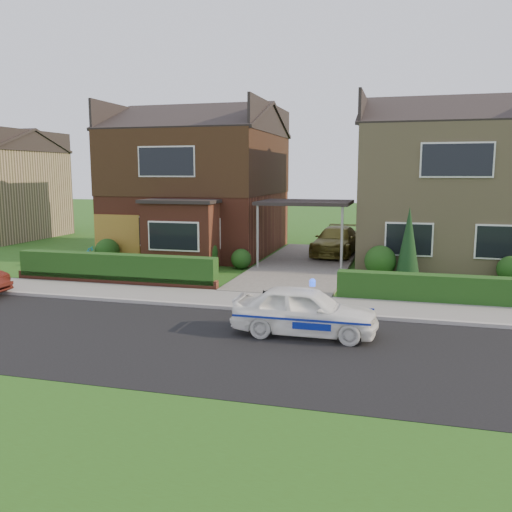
% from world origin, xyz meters
% --- Properties ---
extents(ground, '(120.00, 120.00, 0.00)m').
position_xyz_m(ground, '(0.00, 0.00, 0.00)').
color(ground, '#284E14').
rests_on(ground, ground).
extents(road, '(60.00, 6.00, 0.02)m').
position_xyz_m(road, '(0.00, 0.00, 0.00)').
color(road, black).
rests_on(road, ground).
extents(kerb, '(60.00, 0.16, 0.12)m').
position_xyz_m(kerb, '(0.00, 3.05, 0.06)').
color(kerb, '#9E9993').
rests_on(kerb, ground).
extents(sidewalk, '(60.00, 2.00, 0.10)m').
position_xyz_m(sidewalk, '(0.00, 4.10, 0.05)').
color(sidewalk, slate).
rests_on(sidewalk, ground).
extents(grass_verge, '(60.00, 4.00, 0.01)m').
position_xyz_m(grass_verge, '(0.00, -5.00, 0.00)').
color(grass_verge, '#284E14').
rests_on(grass_verge, ground).
extents(driveway, '(3.80, 12.00, 0.12)m').
position_xyz_m(driveway, '(0.00, 11.00, 0.06)').
color(driveway, '#666059').
rests_on(driveway, ground).
extents(house_left, '(7.50, 9.53, 7.25)m').
position_xyz_m(house_left, '(-5.78, 13.90, 3.81)').
color(house_left, brown).
rests_on(house_left, ground).
extents(house_right, '(7.50, 8.06, 7.25)m').
position_xyz_m(house_right, '(5.80, 13.99, 3.66)').
color(house_right, tan).
rests_on(house_right, ground).
extents(carport_link, '(3.80, 3.00, 2.77)m').
position_xyz_m(carport_link, '(0.00, 10.95, 2.66)').
color(carport_link, black).
rests_on(carport_link, ground).
extents(garage_door, '(2.20, 0.10, 2.10)m').
position_xyz_m(garage_door, '(-8.25, 9.96, 1.05)').
color(garage_door, olive).
rests_on(garage_door, ground).
extents(dwarf_wall, '(7.70, 0.25, 0.36)m').
position_xyz_m(dwarf_wall, '(-5.80, 5.30, 0.18)').
color(dwarf_wall, brown).
rests_on(dwarf_wall, ground).
extents(hedge_left, '(7.50, 0.55, 0.90)m').
position_xyz_m(hedge_left, '(-5.80, 5.45, 0.00)').
color(hedge_left, '#183A12').
rests_on(hedge_left, ground).
extents(hedge_right, '(7.50, 0.55, 0.80)m').
position_xyz_m(hedge_right, '(5.80, 5.35, 0.00)').
color(hedge_right, '#183A12').
rests_on(hedge_right, ground).
extents(shrub_left_far, '(1.08, 1.08, 1.08)m').
position_xyz_m(shrub_left_far, '(-8.50, 9.50, 0.54)').
color(shrub_left_far, '#183A12').
rests_on(shrub_left_far, ground).
extents(shrub_left_mid, '(1.32, 1.32, 1.32)m').
position_xyz_m(shrub_left_mid, '(-4.00, 9.30, 0.66)').
color(shrub_left_mid, '#183A12').
rests_on(shrub_left_mid, ground).
extents(shrub_left_near, '(0.84, 0.84, 0.84)m').
position_xyz_m(shrub_left_near, '(-2.40, 9.60, 0.42)').
color(shrub_left_near, '#183A12').
rests_on(shrub_left_near, ground).
extents(shrub_right_near, '(1.20, 1.20, 1.20)m').
position_xyz_m(shrub_right_near, '(3.20, 9.40, 0.60)').
color(shrub_right_near, '#183A12').
rests_on(shrub_right_near, ground).
extents(shrub_right_mid, '(0.96, 0.96, 0.96)m').
position_xyz_m(shrub_right_mid, '(7.80, 9.50, 0.48)').
color(shrub_right_mid, '#183A12').
rests_on(shrub_right_mid, ground).
extents(conifer_a, '(0.90, 0.90, 2.60)m').
position_xyz_m(conifer_a, '(4.20, 9.20, 1.30)').
color(conifer_a, black).
rests_on(conifer_a, ground).
extents(police_car, '(3.25, 3.54, 1.37)m').
position_xyz_m(police_car, '(1.72, 1.20, 0.60)').
color(police_car, white).
rests_on(police_car, ground).
extents(driveway_car, '(2.15, 4.56, 1.29)m').
position_xyz_m(driveway_car, '(1.00, 13.84, 0.76)').
color(driveway_car, brown).
rests_on(driveway_car, driveway).
extents(potted_plant_a, '(0.49, 0.41, 0.78)m').
position_xyz_m(potted_plant_a, '(-9.00, 8.94, 0.39)').
color(potted_plant_a, gray).
rests_on(potted_plant_a, ground).
extents(potted_plant_b, '(0.60, 0.59, 0.86)m').
position_xyz_m(potted_plant_b, '(-9.00, 6.44, 0.43)').
color(potted_plant_b, gray).
rests_on(potted_plant_b, ground).
extents(potted_plant_c, '(0.51, 0.51, 0.80)m').
position_xyz_m(potted_plant_c, '(-3.79, 9.00, 0.40)').
color(potted_plant_c, gray).
rests_on(potted_plant_c, ground).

